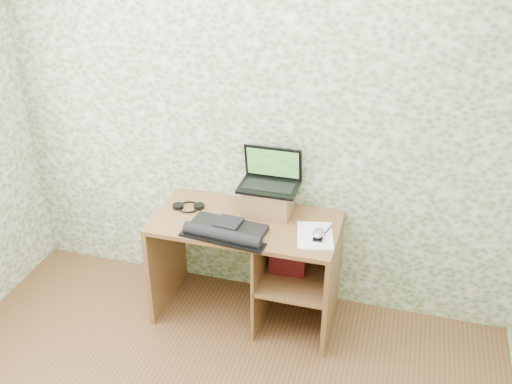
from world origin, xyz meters
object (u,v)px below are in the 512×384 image
(keyboard, at_px, (226,231))
(notepad, at_px, (315,236))
(laptop, at_px, (271,177))
(desk, at_px, (259,255))
(riser, at_px, (269,200))

(keyboard, bearing_deg, notepad, 18.35)
(laptop, bearing_deg, desk, -102.81)
(laptop, relative_size, notepad, 1.24)
(desk, distance_m, notepad, 0.48)
(riser, xyz_separation_m, keyboard, (-0.19, -0.33, -0.06))
(keyboard, relative_size, notepad, 1.80)
(desk, bearing_deg, riser, 73.06)
(riser, distance_m, keyboard, 0.38)
(laptop, xyz_separation_m, notepad, (0.35, -0.25, -0.23))
(laptop, height_order, keyboard, laptop)
(desk, height_order, keyboard, keyboard)
(desk, distance_m, laptop, 0.53)
(desk, bearing_deg, notepad, -13.54)
(desk, distance_m, riser, 0.38)
(riser, distance_m, notepad, 0.42)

